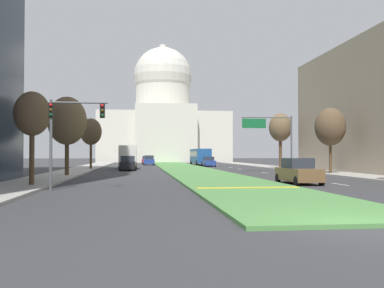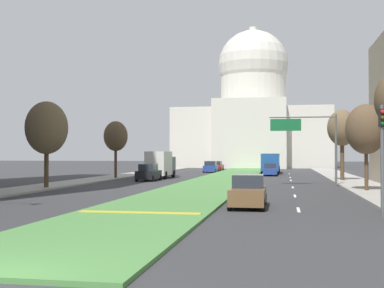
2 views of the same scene
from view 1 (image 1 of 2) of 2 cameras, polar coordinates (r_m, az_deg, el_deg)
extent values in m
plane|color=#333335|center=(63.90, -1.40, -3.17)|extent=(260.00, 260.00, 0.00)
cube|color=#4C8442|center=(58.71, -0.90, -3.27)|extent=(6.62, 93.81, 0.14)
cube|color=gold|center=(25.03, 7.41, -5.74)|extent=(5.96, 0.50, 0.04)
cube|color=silver|center=(31.40, 19.01, -5.06)|extent=(0.16, 2.40, 0.01)
cube|color=silver|center=(39.54, 13.36, -4.30)|extent=(0.16, 2.40, 0.01)
cube|color=silver|center=(48.10, 9.62, -3.77)|extent=(0.16, 2.40, 0.01)
cube|color=silver|center=(59.57, 6.35, -3.29)|extent=(0.16, 2.40, 0.01)
cube|color=silver|center=(65.81, 5.07, -3.10)|extent=(0.16, 2.40, 0.01)
cube|color=silver|center=(77.50, 3.23, -2.83)|extent=(0.16, 2.40, 0.01)
cube|color=#9E9991|center=(53.71, -15.03, -3.40)|extent=(4.00, 93.81, 0.15)
cube|color=#9E9991|center=(56.78, 13.59, -3.29)|extent=(4.00, 93.81, 0.15)
cube|color=beige|center=(115.92, -3.89, 0.79)|extent=(33.05, 24.35, 12.58)
cube|color=beige|center=(101.80, -3.46, 1.43)|extent=(14.54, 4.00, 13.83)
cylinder|color=beige|center=(116.72, -3.88, 5.75)|extent=(14.44, 14.44, 7.61)
sphere|color=beige|center=(117.70, -3.88, 8.91)|extent=(15.58, 15.58, 15.58)
cylinder|color=beige|center=(119.14, -3.87, 12.23)|extent=(1.80, 1.80, 3.00)
cylinder|color=#515456|center=(25.84, -18.17, -0.13)|extent=(0.16, 0.16, 5.20)
cube|color=black|center=(25.95, -18.14, 4.29)|extent=(0.28, 0.24, 0.84)
sphere|color=red|center=(25.84, -18.20, 4.93)|extent=(0.18, 0.18, 0.18)
sphere|color=#4C380F|center=(25.81, -18.20, 4.32)|extent=(0.18, 0.18, 0.18)
sphere|color=#0F4219|center=(25.79, -18.21, 3.70)|extent=(0.18, 0.18, 0.18)
cylinder|color=#515456|center=(25.74, -14.62, 5.32)|extent=(3.20, 0.10, 0.10)
cube|color=black|center=(25.55, -11.78, 4.34)|extent=(0.28, 0.24, 0.84)
sphere|color=red|center=(25.44, -11.80, 5.00)|extent=(0.18, 0.18, 0.18)
sphere|color=#4C380F|center=(25.41, -11.80, 4.37)|extent=(0.18, 0.18, 0.18)
sphere|color=#0F4219|center=(25.39, -11.80, 3.74)|extent=(0.18, 0.18, 0.18)
cylinder|color=#515456|center=(51.53, 13.02, 0.02)|extent=(0.20, 0.20, 6.50)
cylinder|color=#515456|center=(50.75, 9.82, 3.48)|extent=(5.98, 0.12, 0.12)
cube|color=#146033|center=(50.23, 8.21, 2.72)|extent=(2.80, 0.08, 1.10)
cylinder|color=#4C3823|center=(29.06, -20.44, -1.47)|extent=(0.32, 0.32, 3.94)
ellipsoid|color=brown|center=(29.17, -20.40, 3.79)|extent=(2.26, 2.26, 2.82)
cylinder|color=#4C3823|center=(41.00, -16.23, -1.37)|extent=(0.37, 0.37, 4.02)
ellipsoid|color=brown|center=(41.11, -16.20, 2.97)|extent=(3.54, 3.54, 4.43)
cylinder|color=#4C3823|center=(45.70, 17.85, -1.43)|extent=(0.28, 0.28, 3.87)
ellipsoid|color=brown|center=(45.78, 17.82, 2.20)|extent=(3.09, 3.09, 3.86)
cylinder|color=#4C3823|center=(57.78, -13.24, -1.30)|extent=(0.32, 0.32, 4.11)
ellipsoid|color=brown|center=(57.85, -13.23, 1.61)|extent=(2.79, 2.79, 3.49)
cylinder|color=#4C3823|center=(59.75, 11.62, -1.01)|extent=(0.42, 0.42, 4.73)
ellipsoid|color=brown|center=(59.86, 11.61, 2.18)|extent=(3.08, 3.08, 3.85)
cube|color=brown|center=(30.97, 13.91, -3.94)|extent=(1.91, 4.63, 0.87)
cube|color=#282D38|center=(31.11, 13.78, -2.47)|extent=(1.66, 2.23, 0.71)
cylinder|color=black|center=(29.61, 16.77, -4.69)|extent=(0.23, 0.64, 0.64)
cylinder|color=black|center=(28.95, 13.69, -4.79)|extent=(0.23, 0.64, 0.64)
cylinder|color=black|center=(33.02, 14.11, -4.35)|extent=(0.23, 0.64, 0.64)
cylinder|color=black|center=(32.43, 11.31, -4.42)|extent=(0.23, 0.64, 0.64)
cube|color=black|center=(54.09, -8.49, -2.80)|extent=(1.92, 4.15, 0.88)
cube|color=#282D38|center=(53.91, -8.50, -1.95)|extent=(1.68, 2.00, 0.72)
cylinder|color=black|center=(55.75, -9.32, -3.10)|extent=(0.23, 0.64, 0.64)
cylinder|color=black|center=(55.69, -7.55, -3.11)|extent=(0.23, 0.64, 0.64)
cylinder|color=black|center=(52.52, -9.50, -3.21)|extent=(0.23, 0.64, 0.64)
cylinder|color=black|center=(52.46, -7.61, -3.22)|extent=(0.23, 0.64, 0.64)
cube|color=navy|center=(70.29, 2.21, -2.50)|extent=(1.86, 4.70, 0.77)
cube|color=#282D38|center=(70.46, 2.18, -1.93)|extent=(1.61, 2.27, 0.63)
cylinder|color=black|center=(68.55, 3.11, -2.77)|extent=(0.23, 0.64, 0.64)
cylinder|color=black|center=(68.31, 1.76, -2.78)|extent=(0.23, 0.64, 0.64)
cylinder|color=black|center=(72.28, 2.63, -2.69)|extent=(0.23, 0.64, 0.64)
cylinder|color=black|center=(72.05, 1.35, -2.70)|extent=(0.23, 0.64, 0.64)
cube|color=navy|center=(79.56, -5.74, -2.32)|extent=(1.98, 4.32, 0.86)
cube|color=#282D38|center=(79.37, -5.74, -1.76)|extent=(1.72, 2.08, 0.70)
cylinder|color=black|center=(81.23, -6.40, -2.53)|extent=(0.23, 0.64, 0.64)
cylinder|color=black|center=(81.29, -5.16, -2.53)|extent=(0.23, 0.64, 0.64)
cylinder|color=black|center=(77.84, -6.35, -2.59)|extent=(0.23, 0.64, 0.64)
cylinder|color=black|center=(77.90, -5.05, -2.59)|extent=(0.23, 0.64, 0.64)
cube|color=maroon|center=(88.76, -6.04, -2.24)|extent=(1.91, 4.65, 0.78)
cube|color=#282D38|center=(88.56, -6.03, -1.78)|extent=(1.67, 2.24, 0.64)
cylinder|color=black|center=(90.62, -6.59, -2.40)|extent=(0.22, 0.64, 0.64)
cylinder|color=black|center=(90.64, -5.50, -2.40)|extent=(0.22, 0.64, 0.64)
cylinder|color=black|center=(86.89, -6.59, -2.45)|extent=(0.22, 0.64, 0.64)
cylinder|color=black|center=(86.91, -5.46, -2.45)|extent=(0.22, 0.64, 0.64)
cube|color=#4C5156|center=(62.34, -8.42, -1.87)|extent=(2.30, 2.00, 2.20)
cube|color=silver|center=(59.14, -8.50, -1.56)|extent=(2.30, 4.40, 2.80)
cylinder|color=black|center=(62.40, -9.39, -2.78)|extent=(0.30, 0.90, 0.90)
cylinder|color=black|center=(62.34, -7.46, -2.79)|extent=(0.30, 0.90, 0.90)
cylinder|color=black|center=(58.10, -9.57, -2.90)|extent=(0.30, 0.90, 0.90)
cylinder|color=black|center=(58.05, -7.49, -2.90)|extent=(0.30, 0.90, 0.90)
cube|color=#1E4C8C|center=(78.78, 1.08, -1.57)|extent=(2.50, 11.00, 2.50)
cube|color=#232833|center=(78.78, 1.08, -1.32)|extent=(2.52, 10.12, 0.90)
cylinder|color=black|center=(74.72, 2.41, -2.51)|extent=(0.32, 1.00, 1.00)
cylinder|color=black|center=(74.38, 0.66, -2.52)|extent=(0.32, 1.00, 1.00)
cylinder|color=black|center=(82.82, 1.49, -2.39)|extent=(0.32, 1.00, 1.00)
cylinder|color=black|center=(82.52, -0.09, -2.39)|extent=(0.32, 1.00, 1.00)
camera|label=2|loc=(13.01, 79.60, 3.54)|focal=47.65mm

